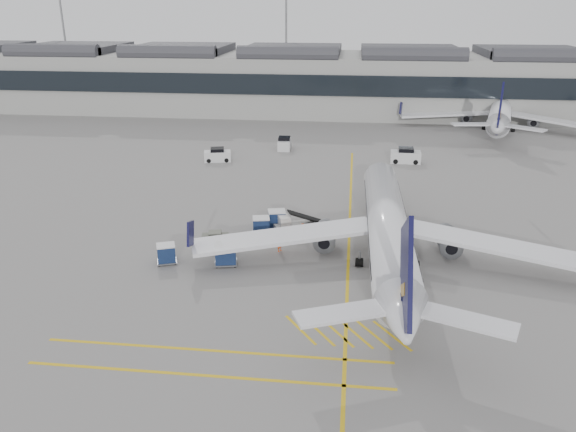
# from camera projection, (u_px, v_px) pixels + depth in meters

# --- Properties ---
(ground) EXTENTS (220.00, 220.00, 0.00)m
(ground) POSITION_uv_depth(u_px,v_px,m) (221.00, 276.00, 44.51)
(ground) COLOR gray
(ground) RESTS_ON ground
(terminal) EXTENTS (200.00, 20.45, 12.40)m
(terminal) POSITION_uv_depth(u_px,v_px,m) (303.00, 80.00, 109.01)
(terminal) COLOR #9E9E99
(terminal) RESTS_ON ground
(light_masts) EXTENTS (113.00, 0.60, 25.45)m
(light_masts) POSITION_uv_depth(u_px,v_px,m) (302.00, 31.00, 119.24)
(light_masts) COLOR slate
(light_masts) RESTS_ON ground
(apron_markings) EXTENTS (0.25, 60.00, 0.01)m
(apron_markings) POSITION_uv_depth(u_px,v_px,m) (349.00, 233.00, 52.70)
(apron_markings) COLOR gold
(apron_markings) RESTS_ON ground
(airliner_main) EXTENTS (32.77, 35.79, 9.52)m
(airliner_main) POSITION_uv_depth(u_px,v_px,m) (388.00, 228.00, 46.49)
(airliner_main) COLOR white
(airliner_main) RESTS_ON ground
(airliner_far) EXTENTS (32.46, 35.91, 9.74)m
(airliner_far) POSITION_uv_depth(u_px,v_px,m) (501.00, 112.00, 94.84)
(airliner_far) COLOR white
(airliner_far) RESTS_ON ground
(belt_loader) EXTENTS (5.19, 3.22, 2.07)m
(belt_loader) POSITION_uv_depth(u_px,v_px,m) (295.00, 225.00, 53.02)
(belt_loader) COLOR silver
(belt_loader) RESTS_ON ground
(baggage_cart_a) EXTENTS (1.87, 1.64, 1.73)m
(baggage_cart_a) POSITION_uv_depth(u_px,v_px,m) (261.00, 226.00, 52.07)
(baggage_cart_a) COLOR gray
(baggage_cart_a) RESTS_ON ground
(baggage_cart_b) EXTENTS (2.08, 1.82, 1.92)m
(baggage_cart_b) POSITION_uv_depth(u_px,v_px,m) (226.00, 253.00, 46.11)
(baggage_cart_b) COLOR gray
(baggage_cart_b) RESTS_ON ground
(baggage_cart_c) EXTENTS (1.99, 1.76, 1.82)m
(baggage_cart_c) POSITION_uv_depth(u_px,v_px,m) (277.00, 219.00, 53.51)
(baggage_cart_c) COLOR gray
(baggage_cart_c) RESTS_ON ground
(baggage_cart_d) EXTENTS (1.94, 1.77, 1.66)m
(baggage_cart_d) POSITION_uv_depth(u_px,v_px,m) (166.00, 253.00, 46.43)
(baggage_cart_d) COLOR gray
(baggage_cart_d) RESTS_ON ground
(ramp_agent_a) EXTENTS (0.61, 0.71, 1.64)m
(ramp_agent_a) POSITION_uv_depth(u_px,v_px,m) (280.00, 242.00, 48.69)
(ramp_agent_a) COLOR #FF4C0D
(ramp_agent_a) RESTS_ON ground
(ramp_agent_b) EXTENTS (0.95, 0.88, 1.57)m
(ramp_agent_b) POSITION_uv_depth(u_px,v_px,m) (302.00, 231.00, 51.14)
(ramp_agent_b) COLOR #FF5D0D
(ramp_agent_b) RESTS_ON ground
(pushback_tug) EXTENTS (2.57, 1.84, 1.32)m
(pushback_tug) POSITION_uv_depth(u_px,v_px,m) (215.00, 240.00, 49.89)
(pushback_tug) COLOR #595B4D
(pushback_tug) RESTS_ON ground
(safety_cone_nose) EXTENTS (0.35, 0.35, 0.48)m
(safety_cone_nose) POSITION_uv_depth(u_px,v_px,m) (382.00, 201.00, 60.47)
(safety_cone_nose) COLOR #F24C0A
(safety_cone_nose) RESTS_ON ground
(safety_cone_engine) EXTENTS (0.33, 0.33, 0.46)m
(safety_cone_engine) POSITION_uv_depth(u_px,v_px,m) (376.00, 234.00, 51.94)
(safety_cone_engine) COLOR #F24C0A
(safety_cone_engine) RESTS_ON ground
(service_van_left) EXTENTS (3.87, 2.53, 1.83)m
(service_van_left) POSITION_uv_depth(u_px,v_px,m) (218.00, 155.00, 76.23)
(service_van_left) COLOR silver
(service_van_left) RESTS_ON ground
(service_van_mid) EXTENTS (1.94, 3.65, 1.84)m
(service_van_mid) POSITION_uv_depth(u_px,v_px,m) (284.00, 144.00, 82.41)
(service_van_mid) COLOR silver
(service_van_mid) RESTS_ON ground
(service_van_right) EXTENTS (4.03, 2.10, 2.04)m
(service_van_right) POSITION_uv_depth(u_px,v_px,m) (406.00, 156.00, 75.56)
(service_van_right) COLOR silver
(service_van_right) RESTS_ON ground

